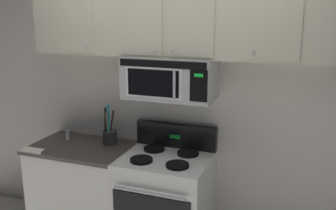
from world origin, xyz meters
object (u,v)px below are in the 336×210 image
at_px(over_range_microwave, 170,78).
at_px(salt_shaker, 67,135).
at_px(utensil_crock_charcoal, 110,135).
at_px(stove_range, 165,203).

xyz_separation_m(over_range_microwave, salt_shaker, (-1.06, -0.02, -0.63)).
xyz_separation_m(utensil_crock_charcoal, salt_shaker, (-0.45, -0.04, -0.04)).
bearing_deg(salt_shaker, over_range_microwave, 1.17).
distance_m(over_range_microwave, salt_shaker, 1.23).
distance_m(utensil_crock_charcoal, salt_shaker, 0.45).
distance_m(over_range_microwave, utensil_crock_charcoal, 0.85).
xyz_separation_m(stove_range, over_range_microwave, (-0.00, 0.12, 1.11)).
height_order(stove_range, salt_shaker, stove_range).
height_order(over_range_microwave, salt_shaker, over_range_microwave).
xyz_separation_m(stove_range, utensil_crock_charcoal, (-0.61, 0.14, 0.52)).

